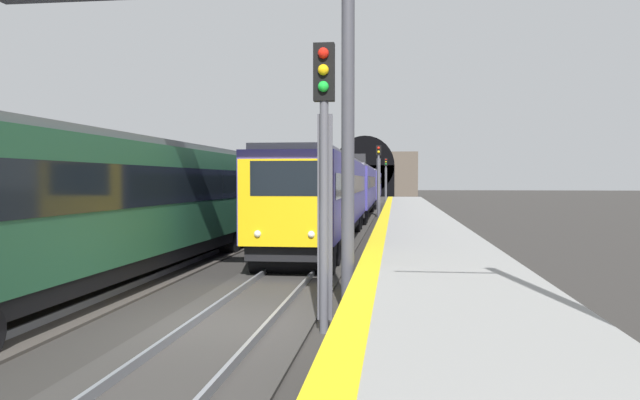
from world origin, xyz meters
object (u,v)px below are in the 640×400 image
railway_signal_far (386,175)px  train_adjacent_platform (271,189)px  railway_signal_near (324,159)px  railway_signal_mid (379,175)px  overhead_signal_gantry (157,45)px  train_main_approaching (354,188)px

railway_signal_far → train_adjacent_platform: bearing=-7.6°
train_adjacent_platform → railway_signal_near: 25.43m
train_adjacent_platform → railway_signal_near: bearing=15.0°
railway_signal_mid → railway_signal_far: bearing=-180.0°
railway_signal_near → railway_signal_far: (70.52, 0.00, 0.23)m
railway_signal_far → overhead_signal_gantry: 68.77m
train_adjacent_platform → overhead_signal_gantry: size_ratio=6.87×
train_main_approaching → railway_signal_far: railway_signal_far is taller
train_adjacent_platform → railway_signal_far: bearing=173.4°
overhead_signal_gantry → railway_signal_far: bearing=-3.3°
railway_signal_mid → railway_signal_far: size_ratio=0.95×
railway_signal_mid → railway_signal_far: 34.90m
train_main_approaching → railway_signal_mid: (1.03, -1.78, 0.97)m
railway_signal_near → railway_signal_mid: (35.62, 0.00, -0.03)m
train_adjacent_platform → railway_signal_near: (-24.66, -6.12, 0.95)m
railway_signal_near → train_main_approaching: bearing=-177.1°
train_main_approaching → train_adjacent_platform: 10.84m
train_adjacent_platform → railway_signal_mid: railway_signal_mid is taller
train_main_approaching → overhead_signal_gantry: size_ratio=6.71×
railway_signal_far → train_main_approaching: bearing=-2.8°
train_main_approaching → railway_signal_near: bearing=2.6°
railway_signal_mid → overhead_signal_gantry: 34.05m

